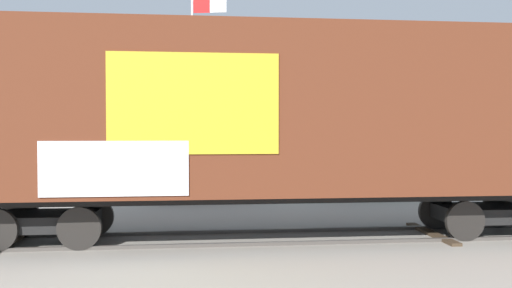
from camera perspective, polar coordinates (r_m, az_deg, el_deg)
ground_plane at (r=12.07m, az=4.93°, el=-10.59°), size 260.00×260.00×0.00m
track at (r=12.20m, az=7.90°, el=-10.27°), size 60.02×3.40×0.08m
freight_car at (r=11.72m, az=2.20°, el=3.35°), size 15.63×3.30×5.07m
flagpole at (r=23.29m, az=-6.41°, el=10.03°), size 1.64×0.38×9.13m
hillside at (r=70.51m, az=-2.99°, el=3.35°), size 134.07×33.13×14.18m
parked_car_white at (r=18.53m, az=-5.95°, el=-3.50°), size 4.34×2.52×1.82m
parked_car_green at (r=19.80m, az=11.84°, el=-3.33°), size 4.13×2.04×1.69m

